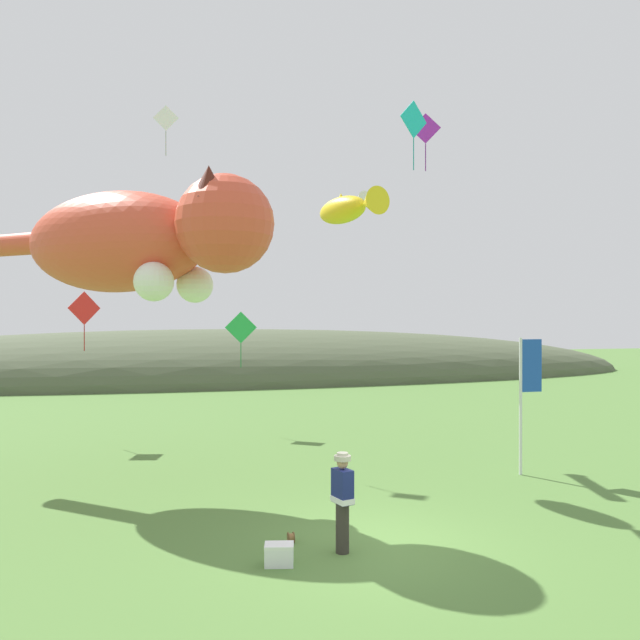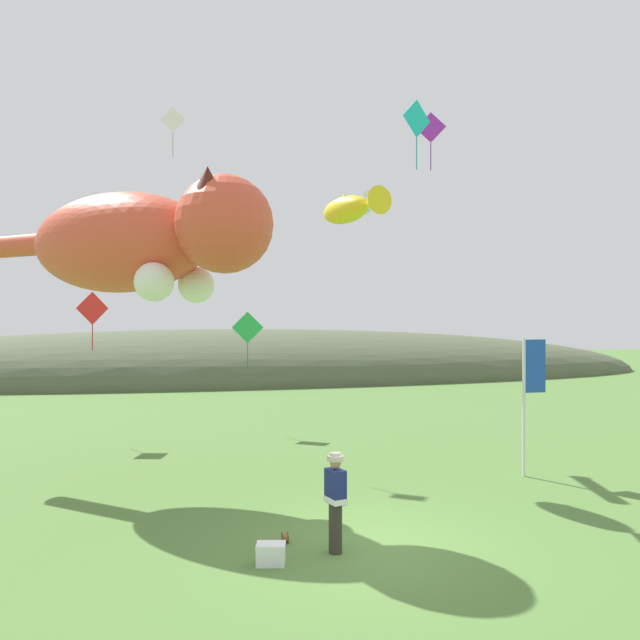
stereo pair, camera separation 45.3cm
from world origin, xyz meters
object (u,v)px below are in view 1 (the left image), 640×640
object	(u,v)px
festival_attendant	(342,499)
kite_diamond_white	(166,119)
kite_diamond_green	(241,328)
kite_diamond_teal	(414,120)
kite_tube_streamer	(361,203)
festival_banner_pole	(526,385)
kite_giant_cat	(138,241)
kite_diamond_violet	(426,129)
kite_fish_windsock	(348,208)
picnic_cooler	(279,554)
kite_spool	(291,538)
kite_diamond_red	(84,309)

from	to	relation	value
festival_attendant	kite_diamond_white	size ratio (longest dim) A/B	0.98
kite_diamond_green	kite_diamond_teal	world-z (taller)	kite_diamond_teal
festival_attendant	kite_tube_streamer	size ratio (longest dim) A/B	0.78
festival_banner_pole	kite_giant_cat	world-z (taller)	kite_giant_cat
kite_diamond_white	festival_banner_pole	bearing A→B (deg)	-41.48
kite_tube_streamer	kite_diamond_violet	world-z (taller)	kite_diamond_violet
kite_giant_cat	kite_diamond_green	size ratio (longest dim) A/B	3.89
kite_giant_cat	kite_fish_windsock	distance (m)	6.00
festival_banner_pole	kite_tube_streamer	bearing A→B (deg)	119.69
kite_diamond_violet	kite_diamond_teal	distance (m)	2.79
festival_attendant	kite_fish_windsock	xyz separation A→B (m)	(2.09, 6.61, 6.36)
kite_giant_cat	kite_tube_streamer	distance (m)	8.16
kite_diamond_green	kite_diamond_white	xyz separation A→B (m)	(-2.70, -0.29, 7.47)
picnic_cooler	kite_giant_cat	distance (m)	8.67
festival_attendant	kite_tube_streamer	xyz separation A→B (m)	(3.35, 9.24, 7.04)
kite_spool	kite_diamond_violet	xyz separation A→B (m)	(6.02, 7.60, 10.21)
kite_tube_streamer	kite_spool	bearing A→B (deg)	-115.80
kite_spool	kite_diamond_teal	world-z (taller)	kite_diamond_teal
kite_fish_windsock	kite_diamond_red	world-z (taller)	kite_fish_windsock
kite_diamond_teal	festival_banner_pole	bearing A→B (deg)	-36.66
kite_diamond_white	kite_diamond_teal	bearing A→B (deg)	-43.06
kite_diamond_teal	kite_diamond_white	xyz separation A→B (m)	(-6.80, 6.36, 1.48)
kite_spool	kite_tube_streamer	bearing A→B (deg)	64.20
kite_spool	kite_tube_streamer	xyz separation A→B (m)	(4.14, 8.56, 7.89)
festival_attendant	kite_giant_cat	bearing A→B (deg)	123.47
kite_fish_windsock	kite_diamond_green	size ratio (longest dim) A/B	1.45
kite_giant_cat	kite_fish_windsock	world-z (taller)	kite_fish_windsock
kite_diamond_teal	kite_diamond_white	distance (m)	9.43
kite_fish_windsock	kite_diamond_red	size ratio (longest dim) A/B	1.46
festival_banner_pole	kite_tube_streamer	distance (m)	8.15
festival_banner_pole	kite_diamond_white	world-z (taller)	kite_diamond_white
kite_fish_windsock	kite_diamond_violet	distance (m)	4.64
picnic_cooler	kite_diamond_teal	size ratio (longest dim) A/B	0.28
kite_giant_cat	kite_diamond_green	bearing A→B (deg)	64.02
festival_attendant	kite_diamond_teal	size ratio (longest dim) A/B	0.90
kite_tube_streamer	kite_diamond_violet	bearing A→B (deg)	-27.14
kite_diamond_green	kite_diamond_red	bearing A→B (deg)	-177.99
kite_fish_windsock	kite_diamond_violet	world-z (taller)	kite_diamond_violet
kite_spool	kite_diamond_green	size ratio (longest dim) A/B	0.10
kite_spool	kite_diamond_green	bearing A→B (deg)	87.50
festival_attendant	kite_spool	distance (m)	1.35
festival_banner_pole	kite_giant_cat	size ratio (longest dim) A/B	0.45
picnic_cooler	kite_diamond_green	distance (m)	13.37
festival_attendant	picnic_cooler	size ratio (longest dim) A/B	3.24
kite_spool	kite_giant_cat	size ratio (longest dim) A/B	0.03
kite_tube_streamer	kite_diamond_green	xyz separation A→B (m)	(-3.62, 3.33, -4.21)
kite_giant_cat	kite_tube_streamer	xyz separation A→B (m)	(7.03, 3.66, 1.92)
kite_diamond_red	kite_diamond_violet	bearing A→B (deg)	-20.54
festival_banner_pole	kite_diamond_teal	size ratio (longest dim) A/B	1.84
festival_banner_pole	kite_diamond_teal	xyz separation A→B (m)	(-2.45, 1.82, 7.40)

